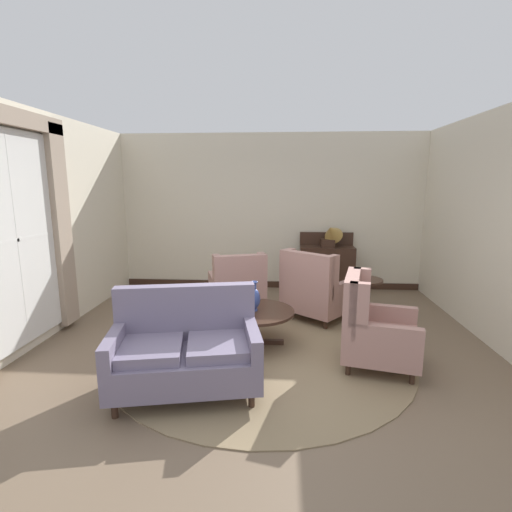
{
  "coord_description": "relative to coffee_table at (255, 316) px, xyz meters",
  "views": [
    {
      "loc": [
        0.24,
        -4.04,
        2.02
      ],
      "look_at": [
        -0.11,
        0.86,
        1.08
      ],
      "focal_mm": 26.83,
      "sensor_mm": 36.0,
      "label": 1
    }
  ],
  "objects": [
    {
      "name": "ground",
      "position": [
        0.09,
        -0.5,
        -0.39
      ],
      "size": [
        9.19,
        9.19,
        0.0
      ],
      "primitive_type": "plane",
      "color": "brown"
    },
    {
      "name": "wall_back",
      "position": [
        0.09,
        2.78,
        1.08
      ],
      "size": [
        5.91,
        0.08,
        2.93
      ],
      "primitive_type": "cube",
      "color": "beige",
      "rests_on": "ground"
    },
    {
      "name": "wall_left",
      "position": [
        -2.79,
        0.49,
        1.08
      ],
      "size": [
        0.08,
        4.59,
        2.93
      ],
      "primitive_type": "cube",
      "color": "beige",
      "rests_on": "ground"
    },
    {
      "name": "wall_right",
      "position": [
        2.97,
        0.49,
        1.08
      ],
      "size": [
        0.08,
        4.59,
        2.93
      ],
      "primitive_type": "cube",
      "color": "beige",
      "rests_on": "ground"
    },
    {
      "name": "baseboard_back",
      "position": [
        0.09,
        2.73,
        -0.33
      ],
      "size": [
        5.75,
        0.03,
        0.12
      ],
      "primitive_type": "cube",
      "color": "#382319",
      "rests_on": "ground"
    },
    {
      "name": "area_rug",
      "position": [
        0.09,
        -0.2,
        -0.38
      ],
      "size": [
        3.54,
        3.54,
        0.01
      ],
      "primitive_type": "cylinder",
      "color": "#847051",
      "rests_on": "ground"
    },
    {
      "name": "window_with_curtains",
      "position": [
        -2.69,
        -0.41,
        1.15
      ],
      "size": [
        0.12,
        1.98,
        2.76
      ],
      "color": "silver"
    },
    {
      "name": "coffee_table",
      "position": [
        0.0,
        0.0,
        0.0
      ],
      "size": [
        0.97,
        0.97,
        0.46
      ],
      "color": "#382319",
      "rests_on": "ground"
    },
    {
      "name": "porcelain_vase",
      "position": [
        -0.01,
        -0.01,
        0.23
      ],
      "size": [
        0.15,
        0.15,
        0.37
      ],
      "color": "#384C93",
      "rests_on": "coffee_table"
    },
    {
      "name": "settee",
      "position": [
        -0.6,
        -1.13,
        0.03
      ],
      "size": [
        1.53,
        1.05,
        1.0
      ],
      "rotation": [
        0.0,
        0.0,
        0.2
      ],
      "color": "slate",
      "rests_on": "ground"
    },
    {
      "name": "armchair_back_corner",
      "position": [
        0.84,
        1.02,
        0.04
      ],
      "size": [
        1.23,
        1.23,
        1.05
      ],
      "rotation": [
        0.0,
        0.0,
        2.47
      ],
      "color": "tan",
      "rests_on": "ground"
    },
    {
      "name": "armchair_foreground_right",
      "position": [
        1.34,
        -0.46,
        0.05
      ],
      "size": [
        0.95,
        0.95,
        1.03
      ],
      "rotation": [
        0.0,
        0.0,
        7.62
      ],
      "color": "tan",
      "rests_on": "ground"
    },
    {
      "name": "armchair_beside_settee",
      "position": [
        -0.36,
        1.09,
        0.04
      ],
      "size": [
        0.99,
        1.05,
        1.0
      ],
      "rotation": [
        0.0,
        0.0,
        3.45
      ],
      "color": "tan",
      "rests_on": "ground"
    },
    {
      "name": "side_table",
      "position": [
        1.49,
        0.83,
        0.02
      ],
      "size": [
        0.53,
        0.53,
        0.67
      ],
      "color": "#382319",
      "rests_on": "ground"
    },
    {
      "name": "sideboard",
      "position": [
        1.15,
        2.49,
        0.11
      ],
      "size": [
        0.99,
        0.41,
        1.11
      ],
      "color": "#382319",
      "rests_on": "ground"
    },
    {
      "name": "gramophone",
      "position": [
        1.2,
        2.4,
        0.72
      ],
      "size": [
        0.49,
        0.54,
        0.51
      ],
      "color": "#382319",
      "rests_on": "sideboard"
    }
  ]
}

